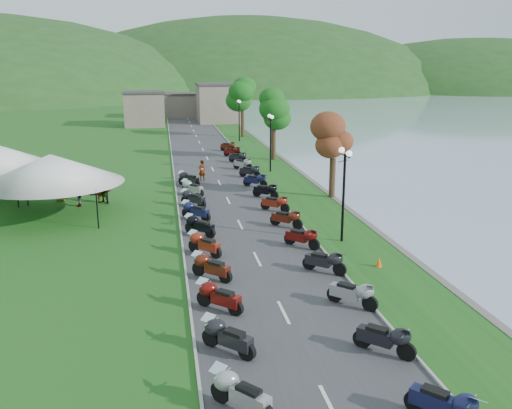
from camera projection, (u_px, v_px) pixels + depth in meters
name	position (u px, v px, depth m)	size (l,w,h in m)	color
road	(213.00, 169.00, 49.54)	(7.00, 120.00, 0.02)	#3D3D40
hills_backdrop	(173.00, 90.00, 202.21)	(360.00, 120.00, 76.00)	#285621
far_building	(176.00, 106.00, 91.53)	(18.00, 16.00, 5.00)	gray
moto_row_left	(208.00, 256.00, 25.55)	(2.60, 37.89, 1.10)	#331411
moto_row_right	(270.00, 197.00, 36.96)	(2.60, 49.76, 1.10)	#331411
vendor_tent_main	(53.00, 186.00, 33.47)	(5.80, 5.80, 4.00)	white
tree_lakeside	(333.00, 153.00, 38.30)	(2.31, 2.31, 6.40)	#1B6619
pedestrian_a	(102.00, 202.00, 37.61)	(0.65, 0.47, 1.78)	slate
pedestrian_b	(90.00, 194.00, 40.07)	(0.89, 0.49, 1.83)	slate
pedestrian_c	(79.00, 206.00, 36.56)	(1.17, 0.48, 1.81)	slate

